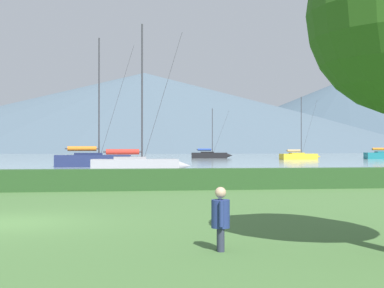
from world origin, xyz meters
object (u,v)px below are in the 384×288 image
at_px(sailboat_slip_6, 94,159).
at_px(person_seated_viewer, 221,216).
at_px(sailboat_slip_2, 299,156).
at_px(sailboat_slip_7, 136,164).
at_px(sailboat_slip_4, 210,155).

xyz_separation_m(sailboat_slip_6, person_seated_viewer, (3.95, -48.45, -0.09)).
bearing_deg(person_seated_viewer, sailboat_slip_2, 76.85).
height_order(sailboat_slip_2, sailboat_slip_7, sailboat_slip_7).
distance_m(sailboat_slip_2, sailboat_slip_6, 44.84).
height_order(sailboat_slip_4, sailboat_slip_7, sailboat_slip_7).
xyz_separation_m(sailboat_slip_4, sailboat_slip_7, (-16.30, -57.54, 0.04)).
bearing_deg(sailboat_slip_7, person_seated_viewer, -89.23).
height_order(sailboat_slip_6, person_seated_viewer, sailboat_slip_6).
xyz_separation_m(sailboat_slip_2, sailboat_slip_7, (-29.26, -44.98, 0.07)).
bearing_deg(sailboat_slip_2, sailboat_slip_7, -127.74).
bearing_deg(person_seated_viewer, sailboat_slip_4, 87.11).
relative_size(sailboat_slip_2, sailboat_slip_6, 0.78).
relative_size(sailboat_slip_2, person_seated_viewer, 8.45).
bearing_deg(sailboat_slip_4, sailboat_slip_2, -33.84).
distance_m(sailboat_slip_4, sailboat_slip_6, 47.34).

